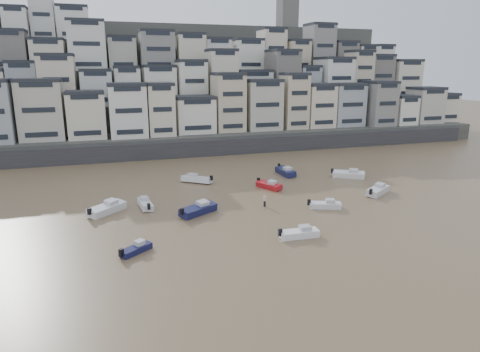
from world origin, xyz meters
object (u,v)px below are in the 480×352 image
object	(u,v)px
boat_c	(198,208)
boat_g	(349,173)
boat_e	(269,184)
boat_f	(145,203)
boat_h	(197,178)
boat_k	(107,207)
boat_i	(285,170)
person_pink	(265,200)
boat_a	(299,232)
boat_d	(378,189)
boat_j	(136,248)
boat_b	(325,204)

from	to	relation	value
boat_c	boat_g	size ratio (longest dim) A/B	1.00
boat_e	boat_f	distance (m)	20.11
boat_h	boat_k	world-z (taller)	boat_k
boat_f	boat_k	bearing A→B (deg)	93.52
boat_e	boat_h	bearing A→B (deg)	-149.71
boat_i	boat_c	bearing A→B (deg)	-51.84
boat_h	person_pink	world-z (taller)	person_pink
boat_e	boat_g	xyz separation A→B (m)	(15.78, 2.09, 0.13)
boat_a	boat_c	xyz separation A→B (m)	(-9.17, 11.37, 0.15)
boat_c	person_pink	xyz separation A→B (m)	(9.45, 0.28, 0.05)
boat_c	boat_d	bearing A→B (deg)	-29.81
boat_h	boat_j	size ratio (longest dim) A/B	1.44
boat_b	boat_i	xyz separation A→B (m)	(2.45, 19.11, 0.18)
boat_c	boat_g	distance (m)	31.07
boat_f	boat_i	xyz separation A→B (m)	(25.90, 11.28, 0.15)
boat_d	boat_f	distance (m)	34.66
boat_f	boat_i	bearing A→B (deg)	-71.85
person_pink	boat_k	bearing A→B (deg)	169.74
boat_e	boat_g	bearing A→B (deg)	72.94
boat_e	boat_f	xyz separation A→B (m)	(-19.75, -3.76, -0.01)
boat_j	boat_i	bearing A→B (deg)	5.73
person_pink	boat_g	bearing A→B (deg)	27.88
boat_c	boat_h	world-z (taller)	boat_c
boat_b	boat_e	distance (m)	12.17
boat_b	boat_h	size ratio (longest dim) A/B	0.82
boat_c	boat_g	bearing A→B (deg)	-10.93
boat_d	boat_f	size ratio (longest dim) A/B	1.18
boat_i	person_pink	xyz separation A→B (m)	(-10.09, -15.85, 0.05)
boat_b	boat_c	bearing A→B (deg)	-169.02
boat_c	boat_i	bearing A→B (deg)	8.46
boat_e	boat_k	bearing A→B (deg)	-104.21
boat_g	person_pink	world-z (taller)	person_pink
boat_j	boat_c	bearing A→B (deg)	11.51
boat_b	person_pink	xyz separation A→B (m)	(-7.63, 3.26, 0.23)
boat_k	boat_b	bearing A→B (deg)	-56.62
boat_c	boat_h	bearing A→B (deg)	47.42
boat_i	boat_k	world-z (taller)	boat_k
boat_a	boat_j	size ratio (longest dim) A/B	1.24
boat_j	boat_e	bearing A→B (deg)	3.01
boat_d	boat_h	world-z (taller)	boat_d
boat_f	boat_g	bearing A→B (deg)	-86.02
boat_b	boat_j	bearing A→B (deg)	-144.15
boat_h	boat_j	distance (m)	28.35
boat_d	boat_e	world-z (taller)	boat_d
boat_a	boat_d	xyz separation A→B (m)	(18.87, 11.99, 0.12)
boat_f	boat_j	world-z (taller)	boat_f
boat_g	boat_i	size ratio (longest dim) A/B	0.99
boat_h	boat_k	bearing A→B (deg)	77.54
person_pink	boat_i	bearing A→B (deg)	57.54
boat_d	boat_i	xyz separation A→B (m)	(-8.51, 15.50, 0.02)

